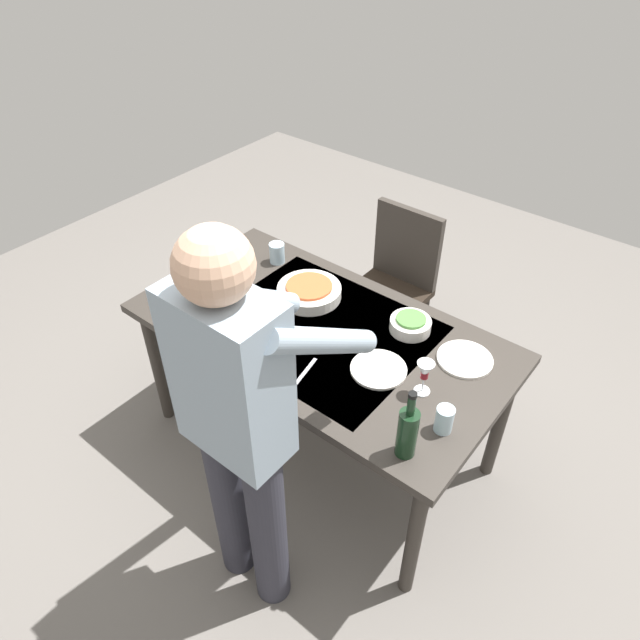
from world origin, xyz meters
The scene contains 15 objects.
ground_plane centered at (0.00, 0.00, 0.00)m, with size 6.00×6.00×0.00m, color #66605B.
dining_table centered at (0.00, 0.00, 0.69)m, with size 1.66×0.89×0.77m.
chair_near centered at (0.12, -0.83, 0.53)m, with size 0.40×0.40×0.91m.
person_server centered at (-0.23, 0.71, 0.96)m, with size 0.42×0.61×1.69m.
wine_bottle centered at (-0.65, 0.34, 0.88)m, with size 0.07×0.07×0.30m.
wine_glass_left centered at (-0.54, 0.05, 0.87)m, with size 0.07×0.07×0.15m.
water_cup_near_left centered at (-0.70, 0.16, 0.82)m, with size 0.07×0.07×0.11m, color silver.
water_cup_near_right centered at (0.50, -0.28, 0.82)m, with size 0.08×0.08×0.10m, color silver.
water_cup_far_left centered at (0.61, -0.04, 0.81)m, with size 0.08×0.08×0.10m, color silver.
serving_bowl_pasta centered at (0.19, -0.15, 0.80)m, with size 0.30×0.30×0.07m.
side_bowl_salad centered at (-0.31, -0.24, 0.80)m, with size 0.18×0.18×0.07m.
dinner_plate_near centered at (-0.35, 0.05, 0.77)m, with size 0.23×0.23×0.01m, color white.
dinner_plate_far centered at (-0.59, -0.22, 0.77)m, with size 0.23×0.23×0.01m, color white.
table_knife centered at (0.37, 0.05, 0.77)m, with size 0.01×0.20×0.01m, color silver.
table_fork centered at (-0.12, 0.25, 0.77)m, with size 0.01×0.18×0.01m, color silver.
Camera 1 is at (-1.21, 1.51, 2.41)m, focal length 32.55 mm.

